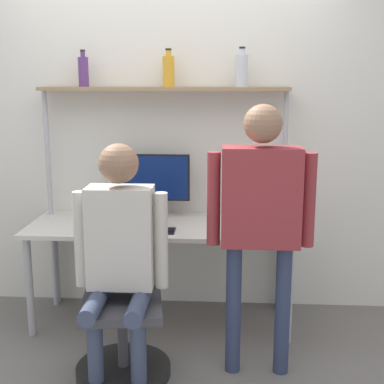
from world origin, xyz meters
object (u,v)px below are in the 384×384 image
monitor (151,181)px  bottle_clear (242,70)px  person_seated (120,245)px  bottle_amber (169,71)px  laptop (131,219)px  office_chair (123,328)px  cell_phone (170,231)px  person_standing (261,207)px  bottle_purple (83,71)px

monitor → bottle_clear: size_ratio=2.09×
person_seated → bottle_amber: 1.38m
laptop → office_chair: 0.77m
office_chair → bottle_amber: size_ratio=3.47×
cell_phone → bottle_clear: size_ratio=0.55×
bottle_clear → office_chair: bearing=-127.1°
person_standing → bottle_purple: bearing=144.3°
person_standing → bottle_clear: bearing=96.3°
cell_phone → bottle_purple: bottle_purple is taller
person_standing → bottle_clear: size_ratio=5.84×
laptop → person_seated: size_ratio=0.24×
laptop → person_seated: bearing=-86.1°
office_chair → monitor: bearing=86.6°
person_seated → office_chair: bearing=97.5°
monitor → person_standing: 1.12m
laptop → bottle_amber: bearing=57.3°
laptop → bottle_purple: size_ratio=1.30×
laptop → bottle_clear: bearing=25.5°
person_standing → bottle_clear: 1.17m
laptop → person_seated: 0.62m
person_standing → laptop: bearing=148.0°
cell_phone → office_chair: (-0.23, -0.52, -0.45)m
cell_phone → bottle_purple: size_ratio=0.59×
bottle_amber → office_chair: bearing=-101.5°
office_chair → bottle_purple: bottle_purple is taller
monitor → person_standing: size_ratio=0.36×
cell_phone → person_standing: 0.79m
office_chair → person_standing: 1.09m
cell_phone → person_standing: person_standing is taller
office_chair → person_seated: 0.53m
person_seated → laptop: bearing=93.9°
person_seated → bottle_amber: bearing=79.4°
cell_phone → person_seated: person_seated is taller
cell_phone → bottle_amber: size_ratio=0.57×
monitor → bottle_clear: (0.65, 0.03, 0.79)m
office_chair → bottle_clear: size_ratio=3.34×
office_chair → bottle_amber: 1.77m
person_standing → bottle_amber: bearing=124.9°
laptop → monitor: bearing=74.5°
monitor → cell_phone: 0.49m
person_seated → cell_phone: bearing=68.6°
person_standing → bottle_purple: 1.68m
cell_phone → bottle_purple: (-0.65, 0.40, 1.05)m
monitor → person_standing: person_standing is taller
cell_phone → bottle_purple: bearing=148.0°
person_seated → bottle_purple: 1.43m
person_standing → bottle_purple: bottle_purple is taller
laptop → person_standing: size_ratio=0.21×
office_chair → bottle_clear: (0.70, 0.92, 1.50)m
monitor → laptop: 0.39m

